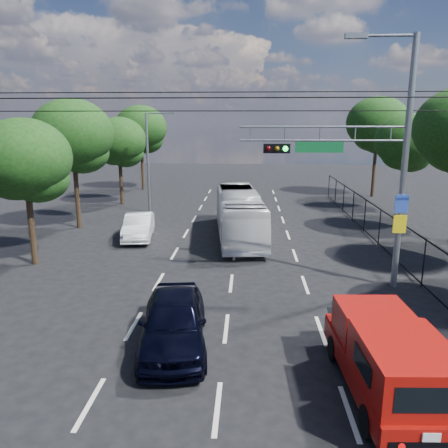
# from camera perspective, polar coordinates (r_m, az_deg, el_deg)

# --- Properties ---
(ground) EXTENTS (120.00, 120.00, 0.00)m
(ground) POSITION_cam_1_polar(r_m,az_deg,el_deg) (10.92, -0.87, -22.89)
(ground) COLOR black
(ground) RESTS_ON ground
(lane_markings) EXTENTS (6.12, 38.00, 0.01)m
(lane_markings) POSITION_cam_1_polar(r_m,az_deg,el_deg) (23.70, 1.53, -2.54)
(lane_markings) COLOR beige
(lane_markings) RESTS_ON ground
(signal_mast) EXTENTS (6.43, 0.39, 9.50)m
(signal_mast) POSITION_cam_1_polar(r_m,az_deg,el_deg) (17.46, 18.83, 8.60)
(signal_mast) COLOR slate
(signal_mast) RESTS_ON ground
(streetlight_left) EXTENTS (2.09, 0.22, 7.08)m
(streetlight_left) POSITION_cam_1_polar(r_m,az_deg,el_deg) (31.68, -9.63, 8.51)
(streetlight_left) COLOR slate
(streetlight_left) RESTS_ON ground
(utility_wires) EXTENTS (22.00, 5.04, 0.74)m
(utility_wires) POSITION_cam_1_polar(r_m,az_deg,el_deg) (17.66, 1.15, 15.80)
(utility_wires) COLOR black
(utility_wires) RESTS_ON ground
(fence_right) EXTENTS (0.06, 34.03, 2.00)m
(fence_right) POSITION_cam_1_polar(r_m,az_deg,el_deg) (22.74, 20.91, -1.42)
(fence_right) COLOR black
(fence_right) RESTS_ON ground
(tree_right_d) EXTENTS (4.32, 4.32, 7.02)m
(tree_right_d) POSITION_cam_1_polar(r_m,az_deg,el_deg) (32.69, 22.77, 9.43)
(tree_right_d) COLOR black
(tree_right_d) RESTS_ON ground
(tree_right_e) EXTENTS (5.28, 5.28, 8.58)m
(tree_right_e) POSITION_cam_1_polar(r_m,az_deg,el_deg) (40.35, 19.41, 11.77)
(tree_right_e) COLOR black
(tree_right_e) RESTS_ON ground
(tree_left_b) EXTENTS (4.08, 4.08, 6.63)m
(tree_left_b) POSITION_cam_1_polar(r_m,az_deg,el_deg) (21.31, -24.46, 7.06)
(tree_left_b) COLOR black
(tree_left_b) RESTS_ON ground
(tree_left_c) EXTENTS (4.80, 4.80, 7.80)m
(tree_left_c) POSITION_cam_1_polar(r_m,az_deg,el_deg) (27.87, -19.09, 10.36)
(tree_left_c) COLOR black
(tree_left_c) RESTS_ON ground
(tree_left_d) EXTENTS (4.20, 4.20, 6.83)m
(tree_left_d) POSITION_cam_1_polar(r_m,az_deg,el_deg) (35.32, -13.50, 10.07)
(tree_left_d) COLOR black
(tree_left_d) RESTS_ON ground
(tree_left_e) EXTENTS (4.92, 4.92, 7.99)m
(tree_left_e) POSITION_cam_1_polar(r_m,az_deg,el_deg) (43.06, -10.76, 11.78)
(tree_left_e) COLOR black
(tree_left_e) RESTS_ON ground
(red_pickup) EXTENTS (2.08, 5.17, 1.89)m
(red_pickup) POSITION_cam_1_polar(r_m,az_deg,el_deg) (11.46, 20.56, -15.95)
(red_pickup) COLOR black
(red_pickup) RESTS_ON ground
(navy_hatchback) EXTENTS (2.43, 4.85, 1.59)m
(navy_hatchback) POSITION_cam_1_polar(r_m,az_deg,el_deg) (13.05, -6.61, -12.48)
(navy_hatchback) COLOR black
(navy_hatchback) RESTS_ON ground
(white_bus) EXTENTS (3.20, 9.84, 2.69)m
(white_bus) POSITION_cam_1_polar(r_m,az_deg,el_deg) (24.78, 1.96, 1.35)
(white_bus) COLOR silver
(white_bus) RESTS_ON ground
(white_van) EXTENTS (2.04, 4.39, 1.39)m
(white_van) POSITION_cam_1_polar(r_m,az_deg,el_deg) (25.02, -11.10, -0.30)
(white_van) COLOR silver
(white_van) RESTS_ON ground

